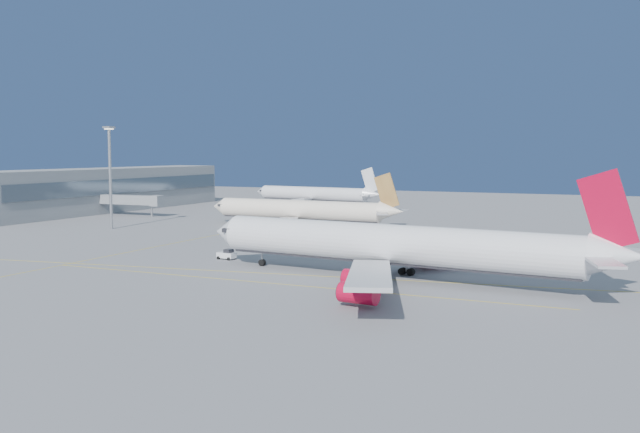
# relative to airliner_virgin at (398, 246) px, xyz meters

# --- Properties ---
(ground) EXTENTS (500.00, 500.00, 0.00)m
(ground) POSITION_rel_airliner_virgin_xyz_m (-21.09, 2.58, -5.60)
(ground) COLOR slate
(ground) RESTS_ON ground
(terminal) EXTENTS (18.40, 110.00, 15.00)m
(terminal) POSITION_rel_airliner_virgin_xyz_m (-136.02, 87.58, 1.91)
(terminal) COLOR gray
(terminal) RESTS_ON ground
(jet_bridge) EXTENTS (23.60, 3.60, 6.90)m
(jet_bridge) POSITION_rel_airliner_virgin_xyz_m (-114.20, 74.58, -0.43)
(jet_bridge) COLOR gray
(jet_bridge) RESTS_ON ground
(taxiway_lines) EXTENTS (118.86, 140.00, 0.02)m
(taxiway_lines) POSITION_rel_airliner_virgin_xyz_m (-35.80, 8.92, -5.59)
(taxiway_lines) COLOR gold
(taxiway_lines) RESTS_ON ground
(airliner_virgin) EXTENTS (75.31, 67.25, 18.58)m
(airliner_virgin) POSITION_rel_airliner_virgin_xyz_m (0.00, 0.00, 0.00)
(airliner_virgin) COLOR white
(airliner_virgin) RESTS_ON ground
(airliner_etihad) EXTENTS (59.07, 54.64, 15.44)m
(airliner_etihad) POSITION_rel_airliner_virgin_xyz_m (-49.60, 66.77, -0.90)
(airliner_etihad) COLOR #EFE1CC
(airliner_etihad) RESTS_ON ground
(airliner_third) EXTENTS (56.43, 51.63, 15.14)m
(airliner_third) POSITION_rel_airliner_virgin_xyz_m (-78.87, 138.88, -1.02)
(airliner_third) COLOR white
(airliner_third) RESTS_ON ground
(pushback_tug) EXTENTS (3.77, 2.54, 2.02)m
(pushback_tug) POSITION_rel_airliner_virgin_xyz_m (-37.13, 7.18, -4.66)
(pushback_tug) COLOR white
(pushback_tug) RESTS_ON ground
(light_mast) EXTENTS (2.38, 2.38, 27.55)m
(light_mast) POSITION_rel_airliner_virgin_xyz_m (-94.56, 41.01, 10.66)
(light_mast) COLOR gray
(light_mast) RESTS_ON ground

